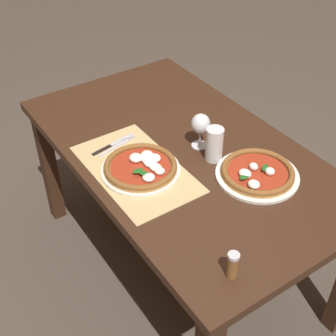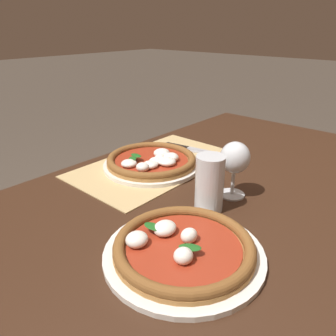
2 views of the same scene
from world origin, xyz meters
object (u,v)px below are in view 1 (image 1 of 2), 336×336
(pizza_far, at_px, (257,173))
(fork, at_px, (118,146))
(wine_glass, at_px, (201,125))
(pint_glass, at_px, (214,145))
(knife, at_px, (113,144))
(pizza_near, at_px, (141,167))
(pepper_shaker, at_px, (233,265))

(pizza_far, relative_size, fork, 1.65)
(wine_glass, relative_size, pint_glass, 1.07)
(wine_glass, height_order, knife, wine_glass)
(pizza_near, relative_size, pizza_far, 0.96)
(pizza_far, xyz_separation_m, knife, (-0.50, -0.37, -0.01))
(pint_glass, xyz_separation_m, pepper_shaker, (0.50, -0.32, -0.02))
(pizza_near, bearing_deg, pepper_shaker, -3.41)
(pint_glass, height_order, fork, pint_glass)
(wine_glass, distance_m, pepper_shaker, 0.69)
(pizza_far, bearing_deg, fork, -143.42)
(fork, height_order, pepper_shaker, pepper_shaker)
(pizza_far, distance_m, knife, 0.62)
(fork, xyz_separation_m, knife, (-0.02, -0.01, 0.00))
(pint_glass, bearing_deg, knife, -136.32)
(pizza_near, bearing_deg, fork, 179.21)
(knife, bearing_deg, pint_glass, 43.68)
(pizza_near, bearing_deg, wine_glass, 92.00)
(pint_glass, bearing_deg, pepper_shaker, -32.92)
(pint_glass, relative_size, fork, 0.73)
(pint_glass, distance_m, knife, 0.43)
(pizza_far, height_order, wine_glass, wine_glass)
(knife, bearing_deg, pizza_near, 2.06)
(fork, relative_size, knife, 0.92)
(pizza_far, distance_m, pint_glass, 0.21)
(pizza_near, height_order, fork, pizza_near)
(wine_glass, bearing_deg, pizza_far, 12.00)
(fork, bearing_deg, pepper_shaker, -2.75)
(fork, relative_size, pepper_shaker, 2.04)
(pizza_near, xyz_separation_m, pint_glass, (0.09, 0.29, 0.05))
(pizza_near, distance_m, pint_glass, 0.31)
(pepper_shaker, bearing_deg, fork, 177.25)
(knife, distance_m, pepper_shaker, 0.81)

